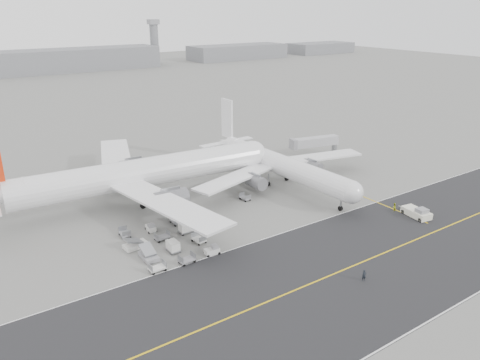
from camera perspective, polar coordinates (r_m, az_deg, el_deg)
ground at (r=88.18m, az=2.40°, el=-6.55°), size 700.00×700.00×0.00m
taxiway at (r=79.59m, az=13.23°, el=-10.32°), size 220.00×59.00×0.03m
horizon_buildings at (r=334.39m, az=-21.08°, el=12.24°), size 520.00×28.00×28.00m
control_tower at (r=360.18m, az=-10.40°, el=16.33°), size 7.00×7.00×31.25m
airliner_a at (r=101.91m, az=-12.45°, el=0.71°), size 64.92×64.03×22.38m
airliner_b at (r=111.05m, az=4.74°, el=1.96°), size 49.04×49.65×17.12m
pushback_tug at (r=100.99m, az=20.76°, el=-3.74°), size 3.60×7.88×2.22m
jet_bridge at (r=133.28m, az=9.15°, el=4.51°), size 15.42×5.87×5.75m
gse_cluster at (r=85.17m, az=-8.79°, el=-7.83°), size 17.94×22.09×2.08m
stray_dolly at (r=102.83m, az=0.61°, el=-2.45°), size 1.74×2.59×1.52m
ground_crew_a at (r=76.12m, az=14.89°, el=-11.18°), size 0.81×0.67×1.90m
ground_crew_b at (r=102.30m, az=18.28°, el=-3.14°), size 0.96×0.81×1.73m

